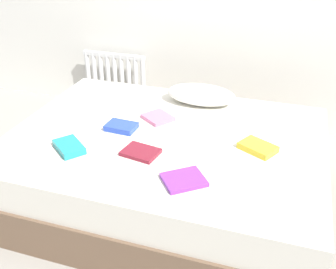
# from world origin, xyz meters

# --- Properties ---
(ground_plane) EXTENTS (8.00, 8.00, 0.00)m
(ground_plane) POSITION_xyz_m (0.00, 0.00, 0.00)
(ground_plane) COLOR #9E998E
(bed) EXTENTS (2.00, 1.50, 0.50)m
(bed) POSITION_xyz_m (0.00, 0.00, 0.25)
(bed) COLOR brown
(bed) RESTS_ON ground
(radiator) EXTENTS (0.62, 0.04, 0.47)m
(radiator) POSITION_xyz_m (-0.91, 1.20, 0.35)
(radiator) COLOR white
(radiator) RESTS_ON ground
(pillow) EXTENTS (0.51, 0.26, 0.14)m
(pillow) POSITION_xyz_m (0.10, 0.54, 0.57)
(pillow) COLOR white
(pillow) RESTS_ON bed
(textbook_blue) EXTENTS (0.20, 0.15, 0.04)m
(textbook_blue) POSITION_xyz_m (-0.30, -0.01, 0.52)
(textbook_blue) COLOR #2847B7
(textbook_blue) RESTS_ON bed
(textbook_maroon) EXTENTS (0.23, 0.19, 0.02)m
(textbook_maroon) POSITION_xyz_m (-0.07, -0.25, 0.51)
(textbook_maroon) COLOR maroon
(textbook_maroon) RESTS_ON bed
(textbook_pink) EXTENTS (0.25, 0.24, 0.03)m
(textbook_pink) POSITION_xyz_m (-0.12, 0.20, 0.51)
(textbook_pink) COLOR pink
(textbook_pink) RESTS_ON bed
(textbook_purple) EXTENTS (0.28, 0.27, 0.02)m
(textbook_purple) POSITION_xyz_m (0.25, -0.44, 0.51)
(textbook_purple) COLOR purple
(textbook_purple) RESTS_ON bed
(textbook_teal) EXTENTS (0.25, 0.23, 0.04)m
(textbook_teal) POSITION_xyz_m (-0.49, -0.34, 0.52)
(textbook_teal) COLOR teal
(textbook_teal) RESTS_ON bed
(textbook_yellow) EXTENTS (0.25, 0.22, 0.04)m
(textbook_yellow) POSITION_xyz_m (0.58, -0.00, 0.52)
(textbook_yellow) COLOR yellow
(textbook_yellow) RESTS_ON bed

